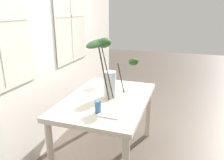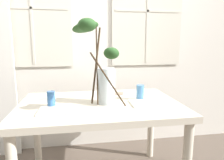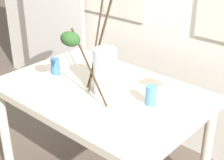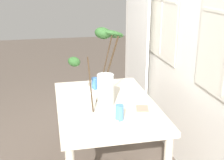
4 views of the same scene
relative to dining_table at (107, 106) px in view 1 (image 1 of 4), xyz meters
The scene contains 9 objects.
ground 0.65m from the dining_table, ahead, with size 14.00×14.00×0.00m, color brown.
back_wall_with_windows 1.09m from the dining_table, 90.00° to the left, with size 4.42×0.14×2.76m.
dining_table is the anchor object (origin of this frame).
vase_with_branches 0.41m from the dining_table, 101.63° to the right, with size 0.43×0.55×0.68m.
drinking_glass_blue_left 0.41m from the dining_table, behind, with size 0.06×0.06×0.12m, color #386BAD.
drinking_glass_blue_right 0.39m from the dining_table, ahead, with size 0.07×0.07×0.13m, color #4C84BC.
plate_square_left 0.40m from the dining_table, 155.23° to the right, with size 0.20×0.20×0.01m, color silver.
plate_square_right 0.37m from the dining_table, 13.24° to the right, with size 0.22×0.22×0.01m, color silver.
napkin_folded 0.35m from the dining_table, 56.98° to the left, with size 0.14×0.10×0.00m, color gray.
Camera 1 is at (-2.10, -0.76, 1.66)m, focal length 35.27 mm.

